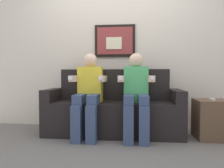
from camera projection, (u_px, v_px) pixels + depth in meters
ground_plane at (111, 141)px, 2.59m from camera, size 5.52×5.52×0.00m
back_wall_assembly at (116, 44)px, 3.29m from camera, size 4.25×0.10×2.60m
couch at (113, 111)px, 2.90m from camera, size 1.85×0.58×0.90m
person_on_left at (89, 91)px, 2.75m from camera, size 0.46×0.56×1.11m
person_on_right at (136, 91)px, 2.69m from camera, size 0.46×0.56×1.11m
side_table_right at (211, 119)px, 2.67m from camera, size 0.40×0.40×0.50m
spare_remote_on_table at (212, 99)px, 2.65m from camera, size 0.04×0.13×0.02m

